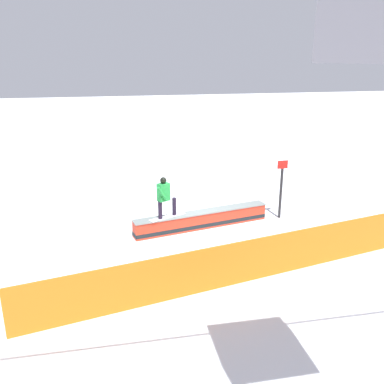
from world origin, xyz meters
TOP-DOWN VIEW (x-y plane):
  - ground_plane at (0.00, 0.00)m, footprint 120.00×120.00m
  - grind_box at (0.00, 0.00)m, footprint 5.15×1.37m
  - snowboarder at (1.42, 0.27)m, footprint 1.40×0.84m
  - safety_fence at (0.00, 4.05)m, footprint 11.75×2.10m
  - trail_marker at (-3.18, -0.23)m, footprint 0.40×0.10m

SIDE VIEW (x-z plane):
  - ground_plane at x=0.00m, z-range 0.00..0.00m
  - grind_box at x=0.00m, z-range -0.03..0.60m
  - safety_fence at x=0.00m, z-range 0.00..1.24m
  - trail_marker at x=-3.18m, z-range 0.07..2.35m
  - snowboarder at x=1.42m, z-range 0.69..2.15m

